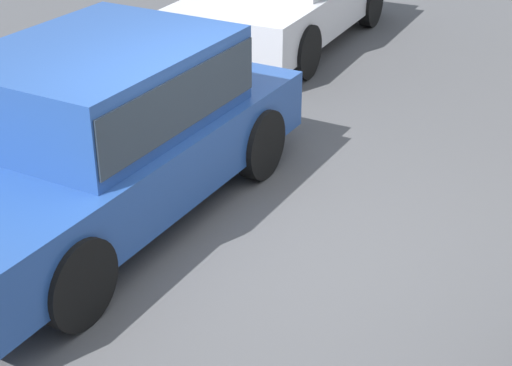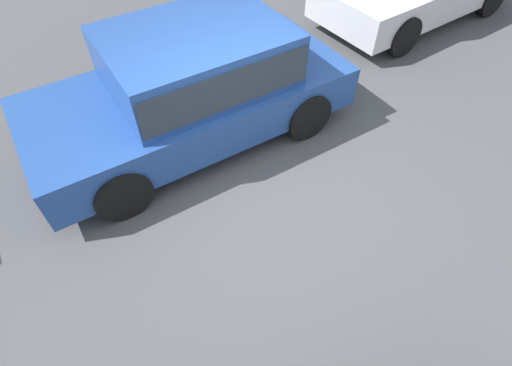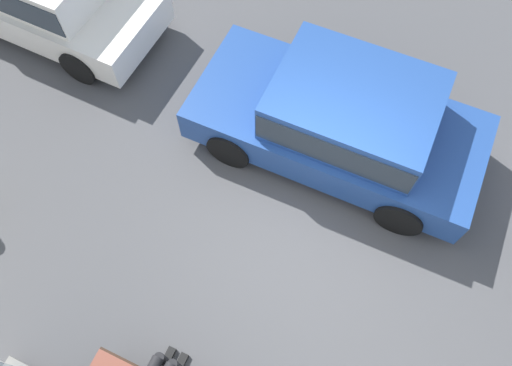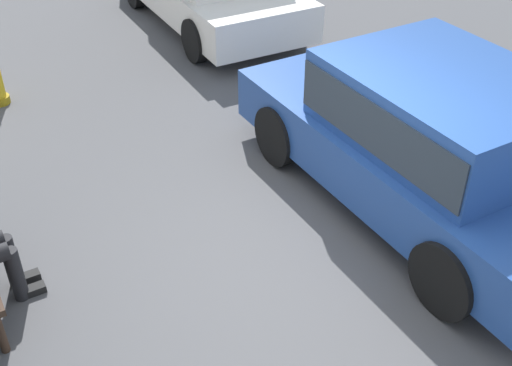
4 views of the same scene
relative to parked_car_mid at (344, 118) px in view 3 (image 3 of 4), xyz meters
The scene contains 2 objects.
ground_plane 1.74m from the parked_car_mid, 91.93° to the left, with size 60.00×60.00×0.00m, color #4C4C4F.
parked_car_mid is the anchor object (origin of this frame).
Camera 3 is at (-0.47, 2.60, 6.69)m, focal length 35.00 mm.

